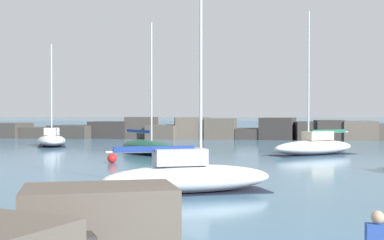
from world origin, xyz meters
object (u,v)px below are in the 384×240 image
sailboat_moored_3 (314,146)px  mooring_buoy_orange_near (112,158)px  sailboat_moored_0 (148,147)px  sailboat_moored_6 (52,139)px  sailboat_moored_4 (187,176)px

sailboat_moored_3 → mooring_buoy_orange_near: (-13.10, -8.09, -0.36)m
sailboat_moored_0 → mooring_buoy_orange_near: size_ratio=12.23×
sailboat_moored_3 → sailboat_moored_6: sailboat_moored_3 is taller
sailboat_moored_4 → sailboat_moored_6: sailboat_moored_6 is taller
sailboat_moored_6 → mooring_buoy_orange_near: size_ratio=11.78×
sailboat_moored_3 → mooring_buoy_orange_near: sailboat_moored_3 is taller
sailboat_moored_0 → sailboat_moored_4: size_ratio=1.11×
sailboat_moored_6 → mooring_buoy_orange_near: 17.97m
sailboat_moored_0 → sailboat_moored_4: bearing=-73.2°
mooring_buoy_orange_near → sailboat_moored_6: bearing=123.7°
mooring_buoy_orange_near → sailboat_moored_3: bearing=31.7°
sailboat_moored_3 → sailboat_moored_6: 24.08m
sailboat_moored_6 → sailboat_moored_3: bearing=-16.5°
sailboat_moored_3 → sailboat_moored_4: 20.67m
sailboat_moored_6 → sailboat_moored_0: bearing=-37.6°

